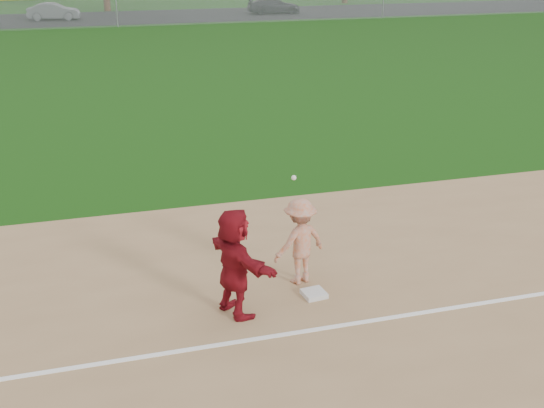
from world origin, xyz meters
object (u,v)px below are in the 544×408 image
object	(u,v)px
first_base	(314,294)
car_right	(274,6)
base_runner	(235,263)
car_mid	(54,11)

from	to	relation	value
first_base	car_right	distance (m)	46.81
base_runner	first_base	bearing A→B (deg)	-102.59
first_base	base_runner	xyz separation A→B (m)	(-1.43, -0.18, 0.88)
first_base	base_runner	size ratio (longest dim) A/B	0.21
first_base	car_right	xyz separation A→B (m)	(12.44, 45.12, 0.58)
base_runner	car_mid	bearing A→B (deg)	-15.55
base_runner	car_mid	xyz separation A→B (m)	(-3.22, 45.51, -0.30)
first_base	base_runner	distance (m)	1.69
car_mid	car_right	world-z (taller)	same
car_right	first_base	bearing A→B (deg)	167.22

